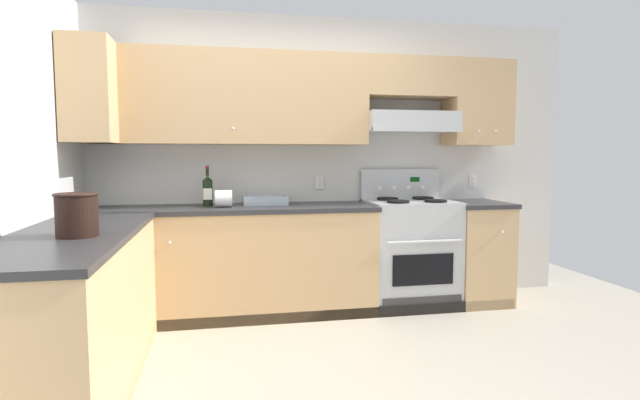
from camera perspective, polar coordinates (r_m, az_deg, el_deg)
ground_plane at (r=3.21m, az=-2.40°, el=-19.28°), size 7.04×7.04×0.00m
wall_back at (r=4.50m, az=-0.44°, el=7.03°), size 4.68×0.57×2.55m
wall_left at (r=3.33m, az=-31.44°, el=4.54°), size 0.47×4.00×2.55m
counter_back_run at (r=4.25m, az=-4.86°, el=-6.81°), size 3.60×0.65×0.91m
counter_left_run at (r=3.13m, az=-26.08°, el=-11.68°), size 0.63×1.91×0.91m
stove at (r=4.54m, az=10.21°, el=-5.77°), size 0.76×0.62×1.20m
wine_bottle at (r=4.24m, az=-12.65°, el=1.11°), size 0.08×0.08×0.33m
bowl at (r=4.28m, az=-6.25°, el=-0.18°), size 0.37×0.25×0.08m
bucket at (r=2.85m, az=-25.93°, el=-1.42°), size 0.22×0.22×0.22m
paper_towel_roll at (r=4.12m, az=-10.92°, el=0.16°), size 0.14×0.14×0.14m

